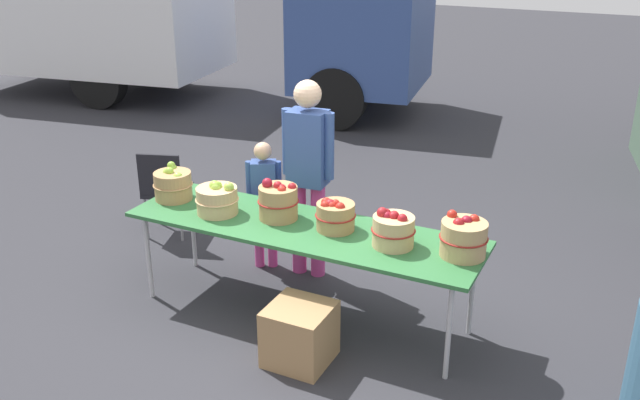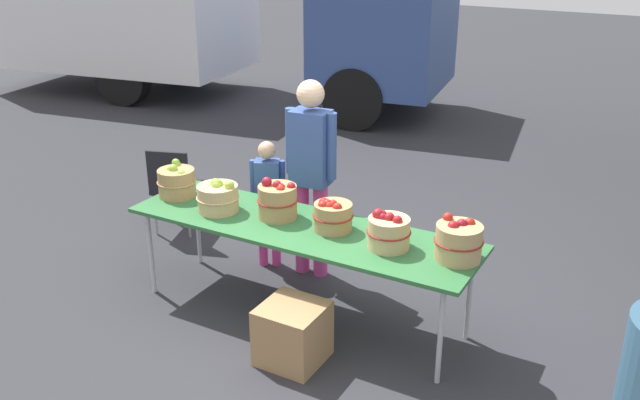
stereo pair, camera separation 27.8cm
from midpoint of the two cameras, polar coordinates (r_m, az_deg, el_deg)
ground_plane at (r=5.49m, az=-0.08°, el=-9.30°), size 40.00×40.00×0.00m
market_table at (r=5.15m, az=-0.09°, el=-2.53°), size 2.70×0.76×0.75m
apple_basket_green_0 at (r=5.74m, az=-10.34°, el=1.49°), size 0.32×0.32×0.28m
apple_basket_green_1 at (r=5.39m, az=-6.92°, el=0.23°), size 0.34×0.34×0.27m
apple_basket_red_0 at (r=5.23m, az=-1.99°, el=-0.06°), size 0.31×0.31×0.32m
apple_basket_red_1 at (r=5.03m, az=2.62°, el=-1.29°), size 0.30×0.30×0.24m
apple_basket_red_2 at (r=4.80m, az=7.30°, el=-2.60°), size 0.31×0.31×0.27m
apple_basket_red_3 at (r=4.72m, az=12.98°, el=-3.34°), size 0.33×0.33×0.29m
vendor_adult at (r=5.67m, az=0.65°, el=2.95°), size 0.45×0.25×1.69m
child_customer at (r=5.93m, az=-2.95°, el=0.48°), size 0.28×0.23×1.14m
box_truck at (r=12.14m, az=-11.07°, el=15.36°), size 7.93×3.27×2.75m
folding_chair at (r=6.75m, az=-10.80°, el=1.35°), size 0.51×0.51×0.86m
produce_crate at (r=4.87m, az=-0.59°, el=-10.91°), size 0.42×0.42×0.42m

